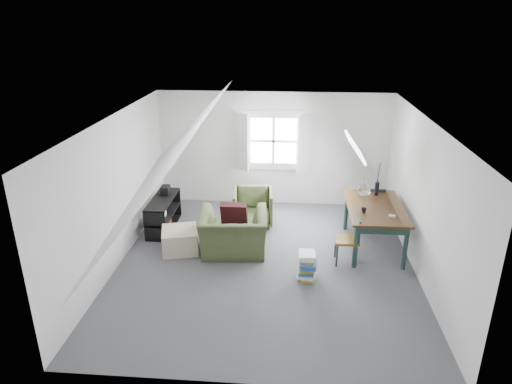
# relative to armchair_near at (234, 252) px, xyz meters

# --- Properties ---
(floor) EXTENTS (5.50, 5.50, 0.00)m
(floor) POSITION_rel_armchair_near_xyz_m (0.59, -0.37, 0.00)
(floor) COLOR #4A4A4F
(floor) RESTS_ON ground
(ceiling) EXTENTS (5.50, 5.50, 0.00)m
(ceiling) POSITION_rel_armchair_near_xyz_m (0.59, -0.37, 2.50)
(ceiling) COLOR white
(ceiling) RESTS_ON wall_back
(wall_back) EXTENTS (5.00, 0.00, 5.00)m
(wall_back) POSITION_rel_armchair_near_xyz_m (0.59, 2.38, 1.25)
(wall_back) COLOR silver
(wall_back) RESTS_ON ground
(wall_front) EXTENTS (5.00, 0.00, 5.00)m
(wall_front) POSITION_rel_armchair_near_xyz_m (0.59, -3.12, 1.25)
(wall_front) COLOR silver
(wall_front) RESTS_ON ground
(wall_left) EXTENTS (0.00, 5.50, 5.50)m
(wall_left) POSITION_rel_armchair_near_xyz_m (-1.91, -0.37, 1.25)
(wall_left) COLOR silver
(wall_left) RESTS_ON ground
(wall_right) EXTENTS (0.00, 5.50, 5.50)m
(wall_right) POSITION_rel_armchair_near_xyz_m (3.09, -0.37, 1.25)
(wall_right) COLOR silver
(wall_right) RESTS_ON ground
(slope_left) EXTENTS (3.19, 5.50, 4.48)m
(slope_left) POSITION_rel_armchair_near_xyz_m (-0.96, -0.37, 1.78)
(slope_left) COLOR white
(slope_left) RESTS_ON wall_left
(slope_right) EXTENTS (3.19, 5.50, 4.48)m
(slope_right) POSITION_rel_armchair_near_xyz_m (2.14, -0.37, 1.78)
(slope_right) COLOR white
(slope_right) RESTS_ON wall_right
(dormer_window) EXTENTS (1.71, 0.35, 1.30)m
(dormer_window) POSITION_rel_armchair_near_xyz_m (0.59, 2.31, 1.45)
(dormer_window) COLOR white
(dormer_window) RESTS_ON wall_back
(skylight) EXTENTS (0.35, 0.75, 0.47)m
(skylight) POSITION_rel_armchair_near_xyz_m (2.14, 0.93, 1.75)
(skylight) COLOR white
(skylight) RESTS_ON slope_right
(armchair_near) EXTENTS (1.25, 1.12, 0.76)m
(armchair_near) POSITION_rel_armchair_near_xyz_m (0.00, 0.00, 0.00)
(armchair_near) COLOR #3B4526
(armchair_near) RESTS_ON floor
(armchair_far) EXTENTS (0.84, 0.86, 0.73)m
(armchair_far) POSITION_rel_armchair_near_xyz_m (0.24, 1.23, 0.00)
(armchair_far) COLOR #3B4526
(armchair_far) RESTS_ON floor
(throw_pillow) EXTENTS (0.47, 0.28, 0.49)m
(throw_pillow) POSITION_rel_armchair_near_xyz_m (0.00, 0.15, 0.67)
(throw_pillow) COLOR #330D12
(throw_pillow) RESTS_ON armchair_near
(ottoman) EXTENTS (0.75, 0.75, 0.41)m
(ottoman) POSITION_rel_armchair_near_xyz_m (-0.97, -0.01, 0.21)
(ottoman) COLOR tan
(ottoman) RESTS_ON floor
(dining_table) EXTENTS (0.99, 1.65, 0.82)m
(dining_table) POSITION_rel_armchair_near_xyz_m (2.50, 0.37, 0.71)
(dining_table) COLOR #332010
(dining_table) RESTS_ON floor
(demijohn) EXTENTS (0.23, 0.23, 0.33)m
(demijohn) POSITION_rel_armchair_near_xyz_m (2.35, 0.82, 0.96)
(demijohn) COLOR silver
(demijohn) RESTS_ON dining_table
(vase_twigs) EXTENTS (0.08, 0.09, 0.63)m
(vase_twigs) POSITION_rel_armchair_near_xyz_m (2.60, 0.92, 0.96)
(vase_twigs) COLOR black
(vase_twigs) RESTS_ON dining_table
(cup) EXTENTS (0.10, 0.10, 0.09)m
(cup) POSITION_rel_armchair_near_xyz_m (2.25, 0.07, 0.82)
(cup) COLOR black
(cup) RESTS_ON dining_table
(paper_box) EXTENTS (0.12, 0.09, 0.04)m
(paper_box) POSITION_rel_armchair_near_xyz_m (2.70, -0.08, 0.84)
(paper_box) COLOR white
(paper_box) RESTS_ON dining_table
(dining_chair_far) EXTENTS (0.41, 0.41, 0.88)m
(dining_chair_far) POSITION_rel_armchair_near_xyz_m (2.63, 1.25, 0.46)
(dining_chair_far) COLOR brown
(dining_chair_far) RESTS_ON floor
(dining_chair_near) EXTENTS (0.40, 0.40, 0.85)m
(dining_chair_near) POSITION_rel_armchair_near_xyz_m (2.00, -0.20, 0.44)
(dining_chair_near) COLOR brown
(dining_chair_near) RESTS_ON floor
(media_shelf) EXTENTS (0.41, 1.23, 0.63)m
(media_shelf) POSITION_rel_armchair_near_xyz_m (-1.52, 0.84, 0.28)
(media_shelf) COLOR black
(media_shelf) RESTS_ON floor
(electronics_box) EXTENTS (0.16, 0.23, 0.18)m
(electronics_box) POSITION_rel_armchair_near_xyz_m (-1.52, 1.13, 0.71)
(electronics_box) COLOR black
(electronics_box) RESTS_ON media_shelf
(magazine_stack) EXTENTS (0.34, 0.40, 0.45)m
(magazine_stack) POSITION_rel_armchair_near_xyz_m (1.29, -0.78, 0.23)
(magazine_stack) COLOR #B29933
(magazine_stack) RESTS_ON floor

